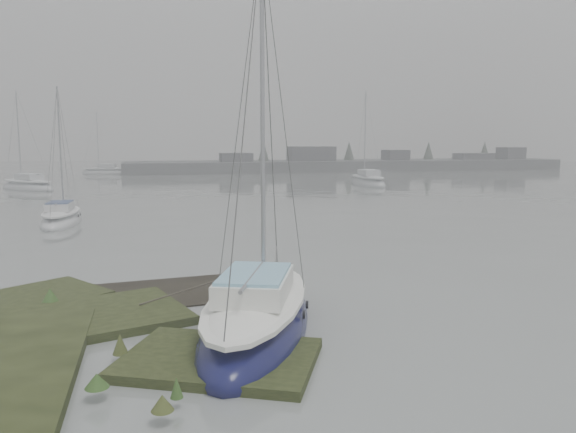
% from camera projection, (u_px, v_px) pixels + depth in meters
% --- Properties ---
extents(ground, '(160.00, 160.00, 0.00)m').
position_uv_depth(ground, '(161.00, 199.00, 39.65)').
color(ground, slate).
rests_on(ground, ground).
extents(far_shoreline, '(60.00, 8.00, 4.15)m').
position_uv_depth(far_shoreline, '(357.00, 164.00, 76.55)').
color(far_shoreline, '#4C4F51').
rests_on(far_shoreline, ground).
extents(sailboat_main, '(4.24, 6.73, 9.03)m').
position_uv_depth(sailboat_main, '(257.00, 321.00, 12.04)').
color(sailboat_main, '#0F103B').
rests_on(sailboat_main, ground).
extents(sailboat_white, '(1.92, 5.25, 7.31)m').
position_uv_depth(sailboat_white, '(61.00, 219.00, 27.79)').
color(sailboat_white, silver).
rests_on(sailboat_white, ground).
extents(sailboat_far_a, '(5.85, 5.86, 8.80)m').
position_uv_depth(sailboat_far_a, '(28.00, 186.00, 46.98)').
color(sailboat_far_a, '#B6BAC0').
rests_on(sailboat_far_a, ground).
extents(sailboat_far_b, '(2.18, 6.60, 9.30)m').
position_uv_depth(sailboat_far_b, '(368.00, 182.00, 51.81)').
color(sailboat_far_b, '#AFB5B8').
rests_on(sailboat_far_b, ground).
extents(sailboat_far_c, '(6.00, 3.31, 8.06)m').
position_uv_depth(sailboat_far_c, '(105.00, 172.00, 68.39)').
color(sailboat_far_c, silver).
rests_on(sailboat_far_c, ground).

